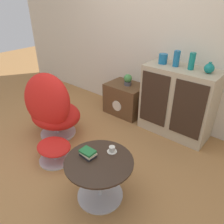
{
  "coord_description": "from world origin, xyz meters",
  "views": [
    {
      "loc": [
        1.67,
        -1.24,
        1.83
      ],
      "look_at": [
        0.18,
        0.52,
        0.55
      ],
      "focal_mm": 35.0,
      "sensor_mm": 36.0,
      "label": 1
    }
  ],
  "objects_px": {
    "coffee_table": "(99,175)",
    "book_stack": "(88,153)",
    "vase_rightmost": "(209,68)",
    "teacup": "(112,150)",
    "potted_plant": "(128,80)",
    "ottoman": "(54,149)",
    "vase_inner_left": "(177,59)",
    "tv_console": "(126,99)",
    "egg_chair": "(51,108)",
    "vase_inner_right": "(192,61)",
    "sideboard": "(177,102)",
    "vase_leftmost": "(163,59)"
  },
  "relations": [
    {
      "from": "coffee_table",
      "to": "potted_plant",
      "type": "xyz_separation_m",
      "value": [
        -0.83,
        1.56,
        0.31
      ]
    },
    {
      "from": "ottoman",
      "to": "vase_inner_right",
      "type": "bearing_deg",
      "value": 59.1
    },
    {
      "from": "coffee_table",
      "to": "vase_inner_right",
      "type": "relative_size",
      "value": 3.08
    },
    {
      "from": "teacup",
      "to": "vase_inner_right",
      "type": "bearing_deg",
      "value": 85.11
    },
    {
      "from": "sideboard",
      "to": "book_stack",
      "type": "relative_size",
      "value": 6.39
    },
    {
      "from": "vase_rightmost",
      "to": "potted_plant",
      "type": "xyz_separation_m",
      "value": [
        -1.18,
        0.0,
        -0.43
      ]
    },
    {
      "from": "vase_rightmost",
      "to": "coffee_table",
      "type": "bearing_deg",
      "value": -102.46
    },
    {
      "from": "egg_chair",
      "to": "vase_inner_right",
      "type": "bearing_deg",
      "value": 42.03
    },
    {
      "from": "tv_console",
      "to": "vase_inner_left",
      "type": "xyz_separation_m",
      "value": [
        0.79,
        -0.0,
        0.82
      ]
    },
    {
      "from": "vase_rightmost",
      "to": "teacup",
      "type": "relative_size",
      "value": 1.39
    },
    {
      "from": "vase_rightmost",
      "to": "teacup",
      "type": "xyz_separation_m",
      "value": [
        -0.34,
        -1.38,
        -0.54
      ]
    },
    {
      "from": "egg_chair",
      "to": "vase_inner_left",
      "type": "distance_m",
      "value": 1.77
    },
    {
      "from": "sideboard",
      "to": "tv_console",
      "type": "height_order",
      "value": "sideboard"
    },
    {
      "from": "egg_chair",
      "to": "potted_plant",
      "type": "bearing_deg",
      "value": 72.59
    },
    {
      "from": "tv_console",
      "to": "coffee_table",
      "type": "xyz_separation_m",
      "value": [
        0.87,
        -1.56,
        0.03
      ]
    },
    {
      "from": "vase_leftmost",
      "to": "potted_plant",
      "type": "bearing_deg",
      "value": 179.93
    },
    {
      "from": "vase_leftmost",
      "to": "book_stack",
      "type": "distance_m",
      "value": 1.68
    },
    {
      "from": "ottoman",
      "to": "coffee_table",
      "type": "bearing_deg",
      "value": -2.83
    },
    {
      "from": "egg_chair",
      "to": "teacup",
      "type": "relative_size",
      "value": 10.04
    },
    {
      "from": "vase_inner_left",
      "to": "potted_plant",
      "type": "relative_size",
      "value": 1.12
    },
    {
      "from": "vase_leftmost",
      "to": "vase_inner_left",
      "type": "relative_size",
      "value": 0.65
    },
    {
      "from": "vase_rightmost",
      "to": "potted_plant",
      "type": "height_order",
      "value": "vase_rightmost"
    },
    {
      "from": "vase_inner_left",
      "to": "vase_inner_right",
      "type": "bearing_deg",
      "value": 0.0
    },
    {
      "from": "vase_inner_right",
      "to": "vase_rightmost",
      "type": "distance_m",
      "value": 0.22
    },
    {
      "from": "ottoman",
      "to": "book_stack",
      "type": "bearing_deg",
      "value": -4.75
    },
    {
      "from": "sideboard",
      "to": "teacup",
      "type": "bearing_deg",
      "value": -90.83
    },
    {
      "from": "vase_inner_left",
      "to": "egg_chair",
      "type": "bearing_deg",
      "value": -133.27
    },
    {
      "from": "tv_console",
      "to": "ottoman",
      "type": "xyz_separation_m",
      "value": [
        0.08,
        -1.52,
        -0.09
      ]
    },
    {
      "from": "tv_console",
      "to": "vase_inner_left",
      "type": "bearing_deg",
      "value": -0.02
    },
    {
      "from": "egg_chair",
      "to": "potted_plant",
      "type": "relative_size",
      "value": 5.38
    },
    {
      "from": "teacup",
      "to": "book_stack",
      "type": "height_order",
      "value": "book_stack"
    },
    {
      "from": "tv_console",
      "to": "teacup",
      "type": "xyz_separation_m",
      "value": [
        0.87,
        -1.38,
        0.23
      ]
    },
    {
      "from": "egg_chair",
      "to": "ottoman",
      "type": "relative_size",
      "value": 2.21
    },
    {
      "from": "vase_rightmost",
      "to": "potted_plant",
      "type": "distance_m",
      "value": 1.26
    },
    {
      "from": "egg_chair",
      "to": "vase_leftmost",
      "type": "xyz_separation_m",
      "value": [
        0.95,
        1.21,
        0.59
      ]
    },
    {
      "from": "vase_leftmost",
      "to": "vase_rightmost",
      "type": "bearing_deg",
      "value": 0.0
    },
    {
      "from": "vase_inner_left",
      "to": "vase_leftmost",
      "type": "bearing_deg",
      "value": 180.0
    },
    {
      "from": "potted_plant",
      "to": "egg_chair",
      "type": "bearing_deg",
      "value": -107.41
    },
    {
      "from": "vase_rightmost",
      "to": "teacup",
      "type": "height_order",
      "value": "vase_rightmost"
    },
    {
      "from": "egg_chair",
      "to": "teacup",
      "type": "bearing_deg",
      "value": -8.28
    },
    {
      "from": "coffee_table",
      "to": "book_stack",
      "type": "relative_size",
      "value": 4.27
    },
    {
      "from": "tv_console",
      "to": "ottoman",
      "type": "height_order",
      "value": "tv_console"
    },
    {
      "from": "vase_inner_left",
      "to": "teacup",
      "type": "relative_size",
      "value": 2.1
    },
    {
      "from": "tv_console",
      "to": "vase_rightmost",
      "type": "height_order",
      "value": "vase_rightmost"
    },
    {
      "from": "vase_inner_right",
      "to": "sideboard",
      "type": "bearing_deg",
      "value": -177.75
    },
    {
      "from": "vase_leftmost",
      "to": "vase_rightmost",
      "type": "relative_size",
      "value": 0.98
    },
    {
      "from": "sideboard",
      "to": "vase_rightmost",
      "type": "distance_m",
      "value": 0.63
    },
    {
      "from": "coffee_table",
      "to": "vase_leftmost",
      "type": "xyz_separation_m",
      "value": [
        -0.27,
        1.56,
        0.75
      ]
    },
    {
      "from": "tv_console",
      "to": "potted_plant",
      "type": "xyz_separation_m",
      "value": [
        0.03,
        0.0,
        0.35
      ]
    },
    {
      "from": "coffee_table",
      "to": "teacup",
      "type": "xyz_separation_m",
      "value": [
        0.01,
        0.18,
        0.2
      ]
    }
  ]
}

